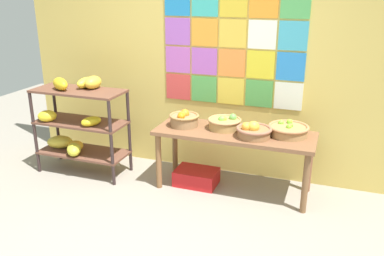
{
  "coord_description": "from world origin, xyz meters",
  "views": [
    {
      "loc": [
        1.35,
        -2.38,
        2.04
      ],
      "look_at": [
        0.09,
        1.11,
        0.75
      ],
      "focal_mm": 38.04,
      "sensor_mm": 36.0,
      "label": 1
    }
  ],
  "objects": [
    {
      "name": "banana_shelf_unit",
      "position": [
        -1.35,
        1.27,
        0.62
      ],
      "size": [
        1.03,
        0.54,
        1.12
      ],
      "color": "#2F2222",
      "rests_on": "ground"
    },
    {
      "name": "fruit_basket_centre",
      "position": [
        0.96,
        1.5,
        0.71
      ],
      "size": [
        0.4,
        0.4,
        0.13
      ],
      "color": "#A57B4A",
      "rests_on": "display_table"
    },
    {
      "name": "fruit_basket_back_left",
      "position": [
        0.31,
        1.48,
        0.71
      ],
      "size": [
        0.35,
        0.35,
        0.15
      ],
      "color": "#AE874B",
      "rests_on": "display_table"
    },
    {
      "name": "display_table",
      "position": [
        0.44,
        1.42,
        0.57
      ],
      "size": [
        1.62,
        0.58,
        0.65
      ],
      "color": "brown",
      "rests_on": "ground"
    },
    {
      "name": "fruit_basket_right",
      "position": [
        -0.11,
        1.42,
        0.73
      ],
      "size": [
        0.32,
        0.32,
        0.18
      ],
      "color": "#957049",
      "rests_on": "display_table"
    },
    {
      "name": "produce_crate_under_table",
      "position": [
        0.04,
        1.4,
        0.08
      ],
      "size": [
        0.45,
        0.32,
        0.17
      ],
      "primitive_type": "cube",
      "color": "red",
      "rests_on": "ground"
    },
    {
      "name": "fruit_basket_left",
      "position": [
        0.65,
        1.33,
        0.72
      ],
      "size": [
        0.35,
        0.35,
        0.17
      ],
      "color": "#92653F",
      "rests_on": "display_table"
    },
    {
      "name": "back_wall_with_art",
      "position": [
        0.01,
        1.87,
        1.35
      ],
      "size": [
        4.46,
        0.07,
        2.69
      ],
      "color": "#CFB355",
      "rests_on": "ground"
    }
  ]
}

